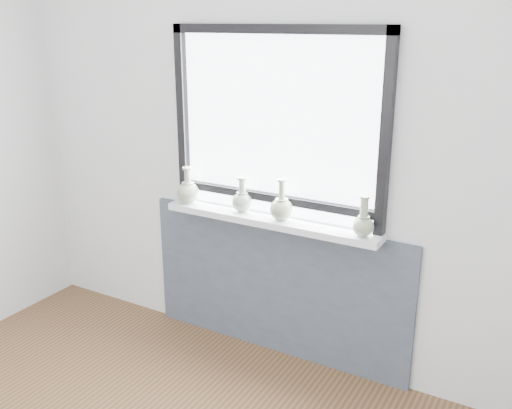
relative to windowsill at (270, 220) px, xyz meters
The scene contains 8 objects.
back_wall 0.43m from the windowsill, 90.00° to the left, with size 3.60×0.02×2.60m, color silver.
apron_panel 0.46m from the windowsill, 90.00° to the left, with size 1.70×0.03×0.86m, color #495260.
windowsill is the anchor object (origin of this frame).
window 0.56m from the windowsill, 90.00° to the left, with size 1.30×0.06×1.05m.
vase_a 0.57m from the windowsill, behind, with size 0.14×0.14×0.22m.
vase_b 0.21m from the windowsill, behind, with size 0.12×0.12×0.21m.
vase_c 0.12m from the windowsill, ahead, with size 0.13×0.13×0.24m.
vase_d 0.57m from the windowsill, ahead, with size 0.11×0.11×0.22m.
Camera 1 is at (1.45, -0.99, 1.97)m, focal length 40.00 mm.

